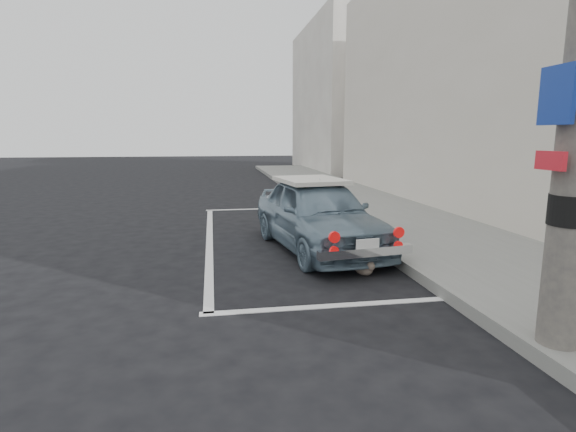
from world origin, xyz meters
name	(u,v)px	position (x,y,z in m)	size (l,w,h in m)	color
ground	(284,294)	(0.00, 0.00, 0.00)	(80.00, 80.00, 0.00)	black
sidewalk	(445,241)	(3.20, 2.00, 0.07)	(2.80, 40.00, 0.15)	slate
shop_building	(541,62)	(6.33, 4.00, 3.49)	(3.50, 18.00, 7.00)	beige
building_far	(339,98)	(6.35, 20.00, 4.00)	(3.50, 10.00, 8.00)	#BAB2A9
pline_rear	(334,306)	(0.50, -0.50, 0.00)	(3.00, 0.12, 0.01)	silver
pline_front	(264,209)	(0.50, 6.50, 0.00)	(3.00, 0.12, 0.01)	silver
pline_side	(210,241)	(-0.90, 3.00, 0.00)	(0.12, 7.00, 0.01)	silver
retro_coupe	(318,214)	(0.91, 2.07, 0.61)	(1.92, 3.72, 1.21)	slate
cat	(365,268)	(1.21, 0.54, 0.11)	(0.30, 0.42, 0.24)	#695950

